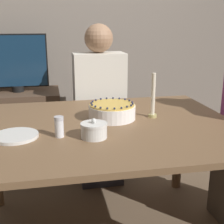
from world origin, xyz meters
name	(u,v)px	position (x,y,z in m)	size (l,w,h in m)	color
wall_behind	(77,21)	(0.00, 1.40, 1.30)	(8.00, 0.05, 2.60)	slate
dining_table	(103,140)	(0.00, 0.00, 0.65)	(1.50, 1.16, 0.74)	brown
cake	(112,111)	(0.07, 0.10, 0.79)	(0.27, 0.27, 0.10)	white
sugar_bowl	(94,130)	(-0.08, -0.19, 0.78)	(0.13, 0.13, 0.10)	silver
sugar_shaker	(59,127)	(-0.24, -0.15, 0.80)	(0.05, 0.05, 0.10)	white
plate_stack	(15,136)	(-0.45, -0.12, 0.75)	(0.22, 0.22, 0.02)	silver
candle	(153,100)	(0.31, 0.08, 0.85)	(0.05, 0.05, 0.26)	tan
person_man_blue_shirt	(100,115)	(0.10, 0.78, 0.56)	(0.40, 0.34, 1.28)	#2D2D38
side_cabinet	(22,130)	(-0.55, 1.13, 0.36)	(0.69, 0.46, 0.71)	#4C3828
tv_monitor	(16,62)	(-0.55, 1.13, 0.96)	(0.53, 0.10, 0.49)	black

